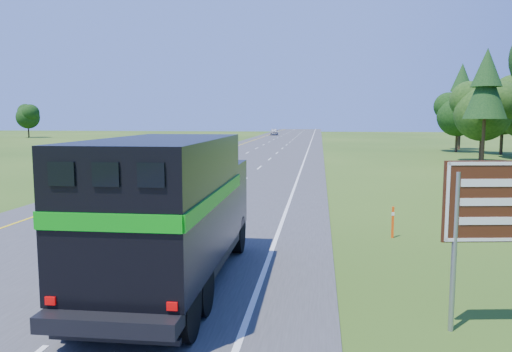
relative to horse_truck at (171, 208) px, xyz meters
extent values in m
cube|color=#38383A|center=(-3.28, 42.95, -2.10)|extent=(15.00, 260.00, 0.04)
cube|color=yellow|center=(-8.78, 42.95, -2.07)|extent=(0.15, 260.00, 0.01)
cube|color=white|center=(2.22, 42.95, -2.07)|extent=(0.15, 260.00, 0.01)
cylinder|color=black|center=(-1.18, 3.54, -1.48)|extent=(0.39, 1.20, 1.20)
cylinder|color=black|center=(1.12, 3.56, -1.48)|extent=(0.39, 1.20, 1.20)
cylinder|color=black|center=(-1.13, -1.70, -1.48)|extent=(0.39, 1.20, 1.20)
cylinder|color=black|center=(1.16, -1.68, -1.48)|extent=(0.39, 1.20, 1.20)
cylinder|color=black|center=(-1.12, -3.01, -1.48)|extent=(0.39, 1.20, 1.20)
cylinder|color=black|center=(1.17, -2.99, -1.48)|extent=(0.39, 1.20, 1.20)
cube|color=black|center=(0.00, 0.06, -1.35)|extent=(2.69, 8.75, 0.31)
cube|color=black|center=(-0.03, 3.44, -0.16)|extent=(2.69, 1.99, 2.07)
cube|color=black|center=(-0.04, 4.44, 0.39)|extent=(2.40, 0.09, 0.65)
cube|color=black|center=(0.01, -0.71, 0.31)|extent=(2.78, 6.35, 3.00)
cube|color=#08990F|center=(0.03, -3.89, 0.46)|extent=(2.73, 0.07, 0.33)
cube|color=#08990F|center=(-1.38, -0.72, 0.46)|extent=(0.10, 6.33, 0.33)
cube|color=#08990F|center=(1.39, -0.69, 0.46)|extent=(0.10, 6.33, 0.33)
cube|color=black|center=(-0.79, -3.90, 1.32)|extent=(0.49, 0.05, 0.44)
cube|color=black|center=(0.03, -3.89, 1.32)|extent=(0.49, 0.05, 0.44)
cube|color=black|center=(0.85, -3.88, 1.32)|extent=(0.49, 0.05, 0.44)
cube|color=black|center=(0.03, -3.76, -1.75)|extent=(2.51, 0.15, 0.11)
cube|color=#B20505|center=(-1.11, -3.90, -1.03)|extent=(0.20, 0.05, 0.15)
cube|color=#B20505|center=(1.18, -3.88, -1.03)|extent=(0.20, 0.05, 0.15)
imported|color=silver|center=(-7.17, 26.74, -1.09)|extent=(3.35, 7.14, 1.97)
imported|color=#B1B1B8|center=(-7.32, 109.72, -1.26)|extent=(2.25, 4.90, 1.63)
cylinder|color=gray|center=(6.50, -1.76, -0.45)|extent=(0.11, 0.11, 3.34)
cube|color=#411B0E|center=(7.38, -1.63, 0.61)|extent=(2.32, 0.42, 1.67)
cube|color=white|center=(7.39, -1.67, 0.61)|extent=(2.20, 0.35, 1.60)
cube|color=#FF480D|center=(6.45, 6.34, -1.53)|extent=(0.09, 0.04, 1.17)
cube|color=white|center=(6.45, 6.34, -1.21)|extent=(0.10, 0.05, 0.13)
camera|label=1|loc=(3.73, -12.14, 2.31)|focal=35.00mm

